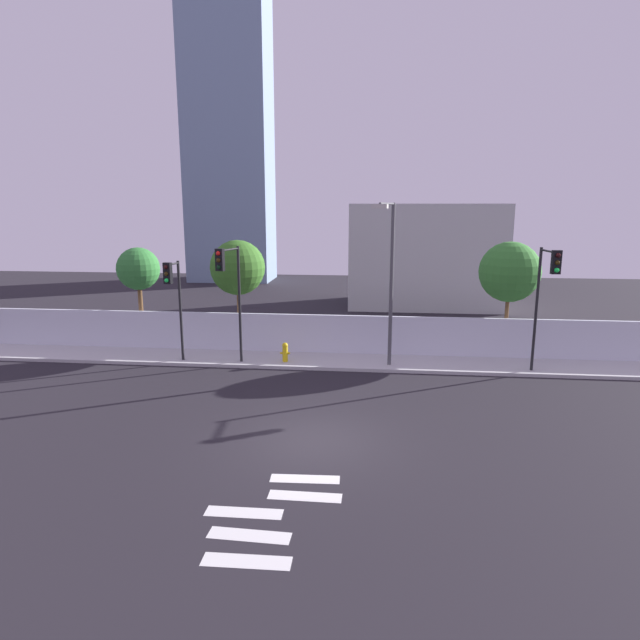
{
  "coord_description": "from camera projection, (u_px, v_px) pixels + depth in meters",
  "views": [
    {
      "loc": [
        1.76,
        -15.07,
        6.9
      ],
      "look_at": [
        -0.5,
        6.5,
        2.34
      ],
      "focal_mm": 30.22,
      "sensor_mm": 36.0,
      "label": 1
    }
  ],
  "objects": [
    {
      "name": "fire_hydrant",
      "position": [
        285.0,
        351.0,
        23.9
      ],
      "size": [
        0.44,
        0.26,
        0.86
      ],
      "color": "gold",
      "rests_on": "sidewalk"
    },
    {
      "name": "ground_plane",
      "position": [
        314.0,
        440.0,
        16.26
      ],
      "size": [
        80.0,
        80.0,
        0.0
      ],
      "primitive_type": "plane",
      "color": "black"
    },
    {
      "name": "tower_on_skyline",
      "position": [
        229.0,
        132.0,
        49.22
      ],
      "size": [
        7.59,
        5.0,
        27.24
      ],
      "primitive_type": "cube",
      "color": "#6E85A0",
      "rests_on": "ground"
    },
    {
      "name": "crosswalk_marking",
      "position": [
        272.0,
        514.0,
        12.32
      ],
      "size": [
        3.11,
        3.9,
        0.01
      ],
      "color": "silver",
      "rests_on": "ground"
    },
    {
      "name": "traffic_light_center",
      "position": [
        173.0,
        290.0,
        23.17
      ],
      "size": [
        0.41,
        1.08,
        4.46
      ],
      "color": "black",
      "rests_on": "sidewalk"
    },
    {
      "name": "traffic_light_right",
      "position": [
        230.0,
        281.0,
        22.51
      ],
      "size": [
        0.62,
        1.73,
        5.11
      ],
      "color": "black",
      "rests_on": "sidewalk"
    },
    {
      "name": "street_lamp_curbside",
      "position": [
        390.0,
        272.0,
        22.42
      ],
      "size": [
        0.96,
        2.16,
        6.92
      ],
      "color": "#4C4C51",
      "rests_on": "sidewalk"
    },
    {
      "name": "roadside_tree_midleft",
      "position": [
        238.0,
        268.0,
        25.98
      ],
      "size": [
        2.65,
        2.65,
        5.36
      ],
      "color": "brown",
      "rests_on": "ground"
    },
    {
      "name": "roadside_tree_midright",
      "position": [
        510.0,
        272.0,
        24.68
      ],
      "size": [
        2.78,
        2.78,
        5.37
      ],
      "color": "brown",
      "rests_on": "ground"
    },
    {
      "name": "perimeter_wall",
      "position": [
        337.0,
        334.0,
        25.28
      ],
      "size": [
        36.0,
        0.18,
        1.8
      ],
      "primitive_type": "cube",
      "color": "silver",
      "rests_on": "sidewalk"
    },
    {
      "name": "low_building_distant",
      "position": [
        425.0,
        255.0,
        37.87
      ],
      "size": [
        10.45,
        6.0,
        7.11
      ],
      "primitive_type": "cube",
      "color": "#B0B0B0",
      "rests_on": "ground"
    },
    {
      "name": "roadside_tree_leftmost",
      "position": [
        138.0,
        269.0,
        26.52
      ],
      "size": [
        2.1,
        2.1,
        4.96
      ],
      "color": "brown",
      "rests_on": "ground"
    },
    {
      "name": "sidewalk",
      "position": [
        335.0,
        362.0,
        24.23
      ],
      "size": [
        36.0,
        2.4,
        0.15
      ],
      "primitive_type": "cube",
      "color": "#B6B6B6",
      "rests_on": "ground"
    },
    {
      "name": "traffic_light_left",
      "position": [
        546.0,
        285.0,
        21.17
      ],
      "size": [
        0.37,
        1.8,
        5.16
      ],
      "color": "black",
      "rests_on": "sidewalk"
    }
  ]
}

